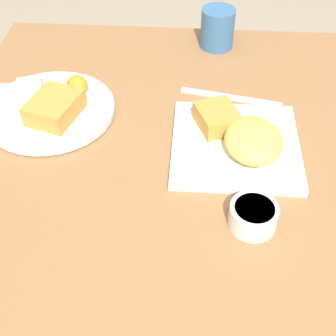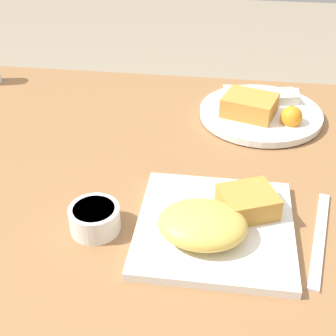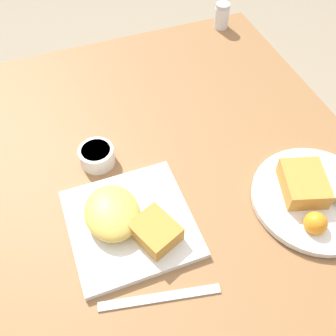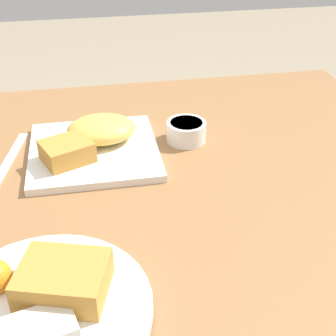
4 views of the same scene
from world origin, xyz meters
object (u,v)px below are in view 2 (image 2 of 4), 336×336
Objects in this scene: butter_knife at (319,237)px; plate_square_near at (215,223)px; sauce_ramekin at (95,218)px; plate_oval_far at (260,110)px.

plate_square_near is at bearing 105.32° from butter_knife.
plate_square_near is 0.18m from sauce_ramekin.
sauce_ramekin is at bearing 105.64° from butter_knife.
butter_knife is at bearing -77.51° from plate_oval_far.
plate_oval_far is at bearing 78.38° from plate_square_near.
butter_knife is (0.16, 0.01, -0.02)m from plate_square_near.
plate_oval_far is 1.22× the size of butter_knife.
plate_oval_far is 0.37m from butter_knife.
plate_oval_far is 3.38× the size of sauce_ramekin.
plate_oval_far is (0.08, 0.37, -0.00)m from plate_square_near.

